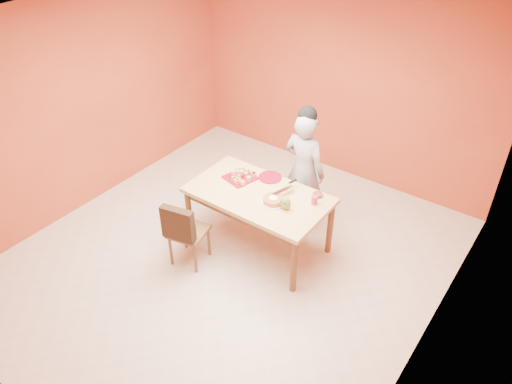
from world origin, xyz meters
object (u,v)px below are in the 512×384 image
Objects in this scene: dining_chair at (187,230)px; checker_tin at (318,195)px; dining_table at (259,200)px; egg_ornament at (285,203)px; person at (304,171)px; magenta_glass at (314,200)px; red_dinner_plate at (270,177)px; pastry_platter at (240,178)px; sponge_cake at (273,200)px.

checker_tin is at bearing 32.63° from dining_chair.
dining_table is 10.30× the size of egg_ornament.
dining_chair reaches higher than checker_tin.
person is 13.47× the size of checker_tin.
magenta_glass is 0.16m from checker_tin.
red_dinner_plate is (0.41, 1.04, 0.32)m from dining_chair.
egg_ornament is at bearing -13.80° from pastry_platter.
dining_chair is at bearing -135.24° from checker_tin.
person is (0.17, 0.70, 0.10)m from dining_table.
magenta_glass is 0.86× the size of checker_tin.
red_dinner_plate is (-0.25, -0.36, 0.00)m from person.
person is at bearing 76.44° from dining_table.
checker_tin is at bearing 50.09° from sponge_cake.
person reaches higher than egg_ornament.
dining_chair reaches higher than dining_table.
pastry_platter is 0.78m from egg_ornament.
dining_chair is 5.56× the size of egg_ornament.
egg_ornament is at bearing 23.39° from dining_chair.
dining_chair is 3.13× the size of red_dinner_plate.
checker_tin is (0.64, 0.01, 0.01)m from red_dinner_plate.
red_dinner_plate reaches higher than dining_table.
sponge_cake is at bearing -179.50° from egg_ornament.
red_dinner_plate is at bearing 168.10° from magenta_glass.
dining_chair is 0.89m from pastry_platter.
egg_ornament is at bearing -40.35° from red_dinner_plate.
dining_chair is 1.46m from magenta_glass.
dining_chair is at bearing -140.80° from magenta_glass.
dining_table is at bearing -148.21° from checker_tin.
red_dinner_plate is (0.28, 0.22, -0.00)m from pastry_platter.
checker_tin is at bearing 13.66° from pastry_platter.
person reaches higher than dining_chair.
egg_ornament reaches higher than sponge_cake.
red_dinner_plate is 0.50m from sponge_cake.
pastry_platter is 0.95m from checker_tin.
person is 5.55× the size of red_dinner_plate.
pastry_platter is (0.13, 0.82, 0.32)m from dining_chair.
dining_table is 5.02× the size of pastry_platter.
sponge_cake reaches higher than pastry_platter.
magenta_glass reaches higher than sponge_cake.
red_dinner_plate is at bearing -179.38° from checker_tin.
person is at bearing 130.96° from magenta_glass.
sponge_cake is at bearing -11.36° from dining_table.
magenta_glass is (0.44, -0.50, 0.04)m from person.
dining_chair is 8.78× the size of magenta_glass.
sponge_cake is (0.59, -0.17, 0.03)m from pastry_platter.
person is 0.80m from egg_ornament.
dining_table is 16.25× the size of magenta_glass.
sponge_cake is (0.72, 0.65, 0.35)m from dining_chair.
person is at bearing 52.68° from dining_chair.
person reaches higher than red_dinner_plate.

